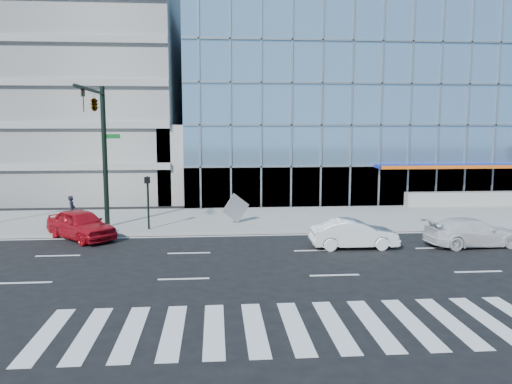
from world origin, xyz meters
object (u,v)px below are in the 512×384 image
at_px(white_suv, 473,232).
at_px(red_sedan, 81,224).
at_px(tilted_panel, 236,208).
at_px(traffic_signal, 98,122).
at_px(white_sedan, 354,234).
at_px(pedestrian, 72,210).
at_px(ped_signal_post, 148,194).

relative_size(white_suv, red_sedan, 1.04).
xyz_separation_m(white_suv, tilted_panel, (-11.52, 6.07, 0.36)).
bearing_deg(red_sedan, white_suv, -53.54).
relative_size(traffic_signal, tilted_panel, 6.15).
bearing_deg(red_sedan, traffic_signal, 9.07).
relative_size(white_sedan, pedestrian, 2.50).
bearing_deg(pedestrian, tilted_panel, -98.91).
height_order(red_sedan, pedestrian, pedestrian).
relative_size(ped_signal_post, red_sedan, 0.65).
relative_size(pedestrian, tilted_panel, 1.30).
relative_size(white_suv, white_sedan, 1.13).
bearing_deg(tilted_panel, red_sedan, 173.36).
height_order(white_suv, white_sedan, white_sedan).
bearing_deg(pedestrian, traffic_signal, -141.91).
height_order(white_suv, pedestrian, pedestrian).
bearing_deg(tilted_panel, ped_signal_post, 169.90).
bearing_deg(pedestrian, red_sedan, -163.76).
height_order(red_sedan, tilted_panel, tilted_panel).
bearing_deg(ped_signal_post, pedestrian, 157.77).
bearing_deg(tilted_panel, white_sedan, -73.16).
relative_size(white_sedan, red_sedan, 0.92).
distance_m(traffic_signal, pedestrian, 6.08).
relative_size(white_sedan, tilted_panel, 3.27).
xyz_separation_m(red_sedan, pedestrian, (-1.39, 3.42, 0.21)).
height_order(pedestrian, tilted_panel, tilted_panel).
distance_m(traffic_signal, white_sedan, 14.70).
bearing_deg(red_sedan, ped_signal_post, -20.25).
bearing_deg(white_sedan, white_suv, -90.33).
bearing_deg(tilted_panel, pedestrian, 151.01).
bearing_deg(traffic_signal, white_suv, -12.72).
xyz_separation_m(white_suv, pedestrian, (-21.21, 6.59, 0.30)).
distance_m(pedestrian, tilted_panel, 9.71).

